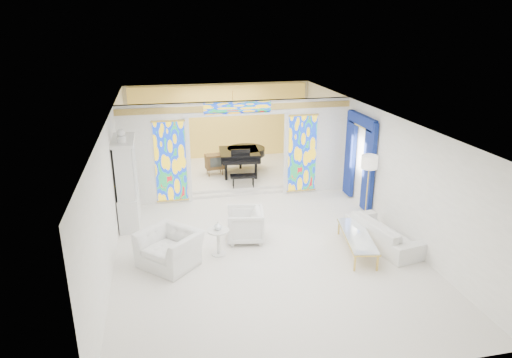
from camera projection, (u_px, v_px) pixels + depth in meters
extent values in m
plane|color=silver|center=(251.00, 222.00, 12.53)|extent=(12.00, 12.00, 0.00)
cube|color=white|center=(250.00, 114.00, 11.53)|extent=(7.00, 12.00, 0.02)
cube|color=white|center=(220.00, 123.00, 17.57)|extent=(7.00, 0.02, 3.00)
cube|color=white|center=(335.00, 299.00, 6.50)|extent=(7.00, 0.02, 3.00)
cube|color=white|center=(113.00, 180.00, 11.34)|extent=(0.02, 12.00, 3.00)
cube|color=white|center=(373.00, 162.00, 12.73)|extent=(0.02, 12.00, 3.00)
cube|color=white|center=(154.00, 155.00, 13.38)|extent=(2.00, 0.18, 3.00)
cube|color=white|center=(316.00, 146.00, 14.37)|extent=(2.00, 0.18, 3.00)
cube|color=white|center=(237.00, 108.00, 13.44)|extent=(3.00, 0.18, 0.40)
cube|color=silver|center=(189.00, 161.00, 13.55)|extent=(0.12, 0.06, 2.60)
cube|color=silver|center=(286.00, 155.00, 14.15)|extent=(0.12, 0.06, 2.60)
cube|color=silver|center=(238.00, 114.00, 13.40)|extent=(3.24, 0.06, 0.12)
cube|color=gold|center=(238.00, 108.00, 13.35)|extent=(7.00, 0.05, 0.18)
cube|color=gold|center=(171.00, 162.00, 13.44)|extent=(0.90, 0.04, 2.40)
cube|color=gold|center=(302.00, 154.00, 14.24)|extent=(0.90, 0.04, 2.40)
cube|color=gold|center=(238.00, 108.00, 13.34)|extent=(2.00, 0.04, 0.34)
cube|color=silver|center=(228.00, 173.00, 16.28)|extent=(6.80, 3.80, 0.18)
cube|color=#FFD758|center=(220.00, 123.00, 17.45)|extent=(6.70, 0.10, 2.90)
cylinder|color=gold|center=(233.00, 104.00, 15.41)|extent=(0.48, 0.48, 0.30)
cube|color=navy|center=(369.00, 167.00, 12.80)|extent=(0.12, 0.55, 2.60)
cube|color=navy|center=(350.00, 154.00, 14.00)|extent=(0.12, 0.55, 2.60)
cube|color=navy|center=(362.00, 120.00, 13.00)|extent=(0.14, 1.70, 0.30)
cube|color=gold|center=(362.00, 126.00, 13.06)|extent=(0.12, 1.50, 0.06)
cube|color=silver|center=(130.00, 208.00, 12.29)|extent=(0.50, 1.40, 0.90)
cube|color=silver|center=(126.00, 168.00, 11.91)|extent=(0.44, 1.30, 1.40)
cube|color=silver|center=(135.00, 167.00, 11.96)|extent=(0.01, 1.20, 1.30)
cube|color=silver|center=(123.00, 140.00, 11.67)|extent=(0.56, 1.46, 0.08)
cylinder|color=white|center=(121.00, 139.00, 11.30)|extent=(0.22, 0.22, 0.16)
sphere|color=white|center=(121.00, 133.00, 11.25)|extent=(0.20, 0.20, 0.20)
imported|color=white|center=(170.00, 248.00, 10.24)|extent=(1.65, 1.65, 0.81)
imported|color=white|center=(245.00, 225.00, 11.40)|extent=(1.03, 1.01, 0.82)
imported|color=silver|center=(384.00, 232.00, 11.20)|extent=(1.23, 2.29, 0.63)
cylinder|color=silver|center=(218.00, 230.00, 10.61)|extent=(0.65, 0.65, 0.04)
cylinder|color=silver|center=(219.00, 242.00, 10.71)|extent=(0.11, 0.11, 0.60)
cylinder|color=silver|center=(219.00, 254.00, 10.81)|extent=(0.43, 0.43, 0.03)
imported|color=white|center=(218.00, 226.00, 10.57)|extent=(0.19, 0.19, 0.20)
cube|color=silver|center=(357.00, 235.00, 10.83)|extent=(0.93, 2.00, 0.04)
cube|color=gold|center=(357.00, 236.00, 10.84)|extent=(0.97, 2.04, 0.03)
cube|color=gold|center=(355.00, 263.00, 10.04)|extent=(0.05, 0.05, 0.40)
cube|color=gold|center=(377.00, 263.00, 10.04)|extent=(0.05, 0.05, 0.40)
cube|color=gold|center=(339.00, 227.00, 11.77)|extent=(0.05, 0.05, 0.40)
cube|color=gold|center=(358.00, 227.00, 11.77)|extent=(0.05, 0.05, 0.40)
cylinder|color=gold|center=(365.00, 217.00, 12.82)|extent=(0.38, 0.38, 0.03)
cylinder|color=gold|center=(367.00, 190.00, 12.55)|extent=(0.04, 0.04, 1.66)
cylinder|color=silver|center=(370.00, 162.00, 12.29)|extent=(0.54, 0.54, 0.35)
cube|color=black|center=(239.00, 154.00, 15.71)|extent=(1.44, 1.53, 0.26)
cylinder|color=black|center=(246.00, 151.00, 16.04)|extent=(1.42, 1.42, 0.26)
cube|color=black|center=(241.00, 162.00, 14.95)|extent=(1.25, 0.38, 0.09)
cube|color=white|center=(242.00, 162.00, 14.87)|extent=(1.15, 0.19, 0.03)
cube|color=black|center=(240.00, 153.00, 15.17)|extent=(0.64, 0.08, 0.23)
cube|color=black|center=(243.00, 176.00, 14.53)|extent=(0.85, 0.39, 0.07)
cylinder|color=black|center=(226.00, 172.00, 15.18)|extent=(0.10, 0.10, 0.57)
cylinder|color=black|center=(256.00, 171.00, 15.30)|extent=(0.10, 0.10, 0.57)
cylinder|color=black|center=(240.00, 161.00, 16.37)|extent=(0.10, 0.10, 0.57)
cube|color=brown|center=(215.00, 162.00, 15.67)|extent=(0.66, 0.48, 0.50)
cube|color=#323734|center=(216.00, 162.00, 15.47)|extent=(0.40, 0.06, 0.32)
cone|color=brown|center=(209.00, 173.00, 15.58)|extent=(0.04, 0.04, 0.22)
cone|color=brown|center=(223.00, 172.00, 15.72)|extent=(0.04, 0.04, 0.22)
cone|color=brown|center=(207.00, 171.00, 15.85)|extent=(0.04, 0.04, 0.22)
cone|color=brown|center=(220.00, 169.00, 15.99)|extent=(0.04, 0.04, 0.22)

